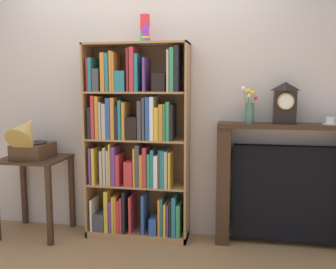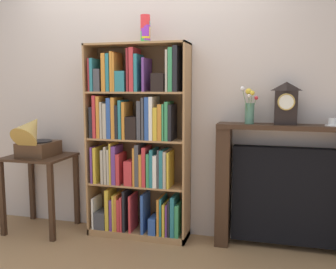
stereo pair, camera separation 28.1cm
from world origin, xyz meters
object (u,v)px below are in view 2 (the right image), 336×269
fireplace_mantel (286,189)px  mantel_clock (286,103)px  cup_stack (145,29)px  side_table_left (40,174)px  flower_vase (249,108)px  bookshelf (136,147)px  gramophone (34,138)px  teacup_with_saucer (333,123)px

fireplace_mantel → mantel_clock: size_ratio=3.35×
cup_stack → fireplace_mantel: (1.24, 0.07, -1.38)m
cup_stack → side_table_left: (-1.07, -0.10, -1.35)m
fireplace_mantel → cup_stack: bearing=-177.0°
cup_stack → flower_vase: (0.92, 0.04, -0.69)m
fireplace_mantel → bookshelf: bearing=-177.7°
fireplace_mantel → mantel_clock: mantel_clock is taller
bookshelf → gramophone: (-0.97, -0.17, 0.08)m
side_table_left → mantel_clock: mantel_clock is taller
cup_stack → teacup_with_saucer: (1.59, 0.04, -0.80)m
cup_stack → bookshelf: bearing=172.9°
bookshelf → gramophone: 0.99m
flower_vase → teacup_with_saucer: 0.68m
bookshelf → gramophone: size_ratio=3.75×
bookshelf → fireplace_mantel: bearing=2.3°
cup_stack → mantel_clock: size_ratio=0.67×
gramophone → mantel_clock: 2.32m
gramophone → side_table_left: bearing=90.0°
side_table_left → teacup_with_saucer: 2.72m
cup_stack → flower_vase: cup_stack is taller
mantel_clock → gramophone: bearing=-175.0°
mantel_clock → flower_vase: (-0.30, 0.00, -0.05)m
side_table_left → fireplace_mantel: size_ratio=0.62×
bookshelf → side_table_left: size_ratio=2.41×
gramophone → fireplace_mantel: bearing=5.5°
cup_stack → flower_vase: bearing=2.7°
fireplace_mantel → teacup_with_saucer: size_ratio=9.29×
cup_stack → mantel_clock: 1.37m
gramophone → teacup_with_saucer: (2.66, 0.20, 0.19)m
bookshelf → cup_stack: size_ratio=7.48×
mantel_clock → side_table_left: bearing=-176.5°
cup_stack → fireplace_mantel: 1.86m
fireplace_mantel → mantel_clock: bearing=-142.3°
cup_stack → gramophone: cup_stack is taller
side_table_left → gramophone: size_ratio=1.55×
side_table_left → gramophone: (0.00, -0.06, 0.37)m
bookshelf → mantel_clock: (1.32, 0.03, 0.42)m
bookshelf → teacup_with_saucer: bookshelf is taller
side_table_left → flower_vase: bearing=4.0°
gramophone → flower_vase: size_ratio=1.50×
side_table_left → teacup_with_saucer: teacup_with_saucer is taller
bookshelf → flower_vase: 1.09m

